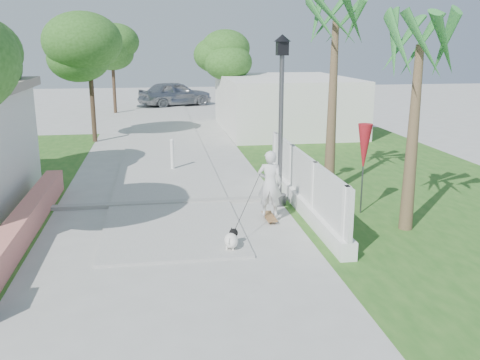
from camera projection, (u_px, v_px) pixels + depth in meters
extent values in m
plane|color=#B7B7B2|center=(181.00, 312.00, 8.67)|extent=(90.00, 90.00, 0.00)
cube|color=#B7B7B2|center=(163.00, 126.00, 27.79)|extent=(3.20, 36.00, 0.06)
cube|color=#999993|center=(170.00, 203.00, 14.39)|extent=(6.50, 0.25, 0.10)
cube|color=#285C1D|center=(385.00, 177.00, 17.36)|extent=(8.00, 20.00, 0.01)
cube|color=#DA766F|center=(24.00, 224.00, 11.93)|extent=(0.45, 8.00, 0.60)
cube|color=white|center=(302.00, 202.00, 13.91)|extent=(0.35, 7.00, 0.40)
cube|color=white|center=(303.00, 175.00, 13.72)|extent=(0.10, 7.00, 1.10)
cube|color=white|center=(346.00, 222.00, 10.71)|extent=(0.14, 0.14, 1.50)
cube|color=white|center=(314.00, 192.00, 12.81)|extent=(0.14, 0.14, 1.50)
cube|color=white|center=(292.00, 171.00, 14.92)|extent=(0.14, 0.14, 1.50)
cube|color=white|center=(276.00, 157.00, 16.83)|extent=(0.14, 0.14, 1.50)
cube|color=silver|center=(284.00, 104.00, 26.45)|extent=(6.00, 8.00, 2.60)
cylinder|color=#59595E|center=(279.00, 200.00, 14.32)|extent=(0.36, 0.36, 0.30)
cylinder|color=#59595E|center=(281.00, 131.00, 13.86)|extent=(0.12, 0.12, 4.00)
cube|color=black|center=(282.00, 48.00, 13.33)|extent=(0.28, 0.28, 0.35)
cone|color=black|center=(282.00, 38.00, 13.27)|extent=(0.44, 0.44, 0.18)
cylinder|color=white|center=(172.00, 156.00, 18.14)|extent=(0.12, 0.12, 1.00)
sphere|color=white|center=(172.00, 141.00, 18.01)|extent=(0.14, 0.14, 0.14)
cylinder|color=#59595E|center=(363.00, 175.00, 13.44)|extent=(0.04, 0.04, 2.00)
cone|color=#B71A2B|center=(364.00, 148.00, 13.26)|extent=(0.36, 0.36, 1.20)
cylinder|color=#4C3826|center=(92.00, 98.00, 23.05)|extent=(0.20, 0.20, 3.85)
ellipsoid|color=#245217|center=(89.00, 59.00, 22.63)|extent=(3.40, 3.40, 2.55)
ellipsoid|color=#245217|center=(93.00, 50.00, 22.38)|extent=(2.89, 2.89, 2.18)
ellipsoid|color=#245217|center=(84.00, 41.00, 22.62)|extent=(2.55, 2.55, 1.90)
cylinder|color=#4C3826|center=(223.00, 92.00, 27.84)|extent=(0.20, 0.20, 3.50)
ellipsoid|color=#245217|center=(223.00, 62.00, 27.46)|extent=(3.00, 3.00, 2.25)
ellipsoid|color=#245217|center=(227.00, 55.00, 27.21)|extent=(2.55, 2.55, 1.92)
ellipsoid|color=#245217|center=(219.00, 48.00, 27.45)|extent=(2.25, 2.25, 1.68)
cylinder|color=#4C3826|center=(114.00, 81.00, 32.64)|extent=(0.20, 0.20, 3.85)
ellipsoid|color=#245217|center=(112.00, 54.00, 32.23)|extent=(3.20, 3.20, 2.40)
ellipsoid|color=#245217|center=(115.00, 48.00, 31.98)|extent=(2.72, 2.72, 2.05)
ellipsoid|color=#245217|center=(108.00, 42.00, 32.22)|extent=(2.40, 2.40, 1.79)
cone|color=brown|center=(332.00, 110.00, 14.97)|extent=(0.32, 0.32, 4.80)
cone|color=brown|center=(412.00, 141.00, 12.01)|extent=(0.32, 0.32, 4.20)
cube|color=olive|center=(269.00, 216.00, 13.14)|extent=(0.48, 0.89, 0.02)
imported|color=silver|center=(270.00, 184.00, 12.93)|extent=(0.69, 0.55, 1.64)
cylinder|color=gray|center=(269.00, 223.00, 12.85)|extent=(0.03, 0.06, 0.06)
cylinder|color=gray|center=(275.00, 222.00, 12.87)|extent=(0.03, 0.06, 0.06)
cylinder|color=gray|center=(264.00, 215.00, 13.43)|extent=(0.03, 0.06, 0.06)
cylinder|color=gray|center=(270.00, 215.00, 13.46)|extent=(0.03, 0.06, 0.06)
ellipsoid|color=white|center=(231.00, 241.00, 11.16)|extent=(0.43, 0.54, 0.30)
sphere|color=black|center=(234.00, 233.00, 11.35)|extent=(0.19, 0.19, 0.19)
sphere|color=white|center=(234.00, 232.00, 11.44)|extent=(0.09, 0.09, 0.09)
cone|color=black|center=(231.00, 229.00, 11.34)|extent=(0.06, 0.06, 0.07)
cone|color=black|center=(236.00, 229.00, 11.32)|extent=(0.06, 0.06, 0.07)
cylinder|color=white|center=(229.00, 245.00, 11.32)|extent=(0.04, 0.04, 0.13)
cylinder|color=white|center=(235.00, 246.00, 11.30)|extent=(0.04, 0.04, 0.13)
cylinder|color=white|center=(227.00, 249.00, 11.11)|extent=(0.04, 0.04, 0.13)
cylinder|color=white|center=(233.00, 250.00, 11.08)|extent=(0.04, 0.04, 0.13)
cylinder|color=white|center=(229.00, 241.00, 10.93)|extent=(0.07, 0.12, 0.11)
imported|color=#A0A2A8|center=(175.00, 94.00, 36.49)|extent=(5.34, 3.80, 1.69)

